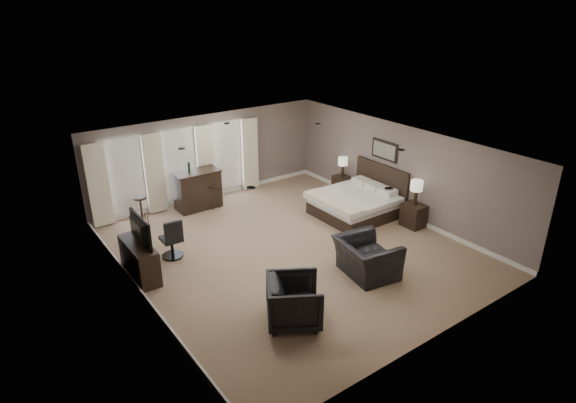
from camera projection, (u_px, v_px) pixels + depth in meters
room at (291, 201)px, 11.43m from camera, size 7.60×8.60×2.64m
window_bay at (180, 167)px, 13.99m from camera, size 5.25×0.20×2.30m
bed at (353, 194)px, 13.49m from camera, size 2.10×2.00×1.33m
nightstand_near at (413, 215)px, 13.02m from camera, size 0.48×0.59×0.64m
nightstand_far at (342, 185)px, 15.20m from camera, size 0.43×0.53×0.58m
lamp_near at (416, 193)px, 12.76m from camera, size 0.33×0.33×0.68m
lamp_far at (343, 167)px, 14.96m from camera, size 0.30×0.30×0.62m
wall_art at (384, 150)px, 13.66m from camera, size 0.04×0.96×0.56m
dresser at (140, 260)px, 10.64m from camera, size 0.45×1.40×0.81m
tv at (137, 241)px, 10.45m from camera, size 0.64×1.12×0.15m
armchair_near at (367, 252)px, 10.65m from camera, size 1.04×1.41×1.13m
armchair_far at (294, 299)px, 9.08m from camera, size 1.31×1.34×1.03m
bar_counter at (198, 190)px, 14.05m from camera, size 1.33×0.69×1.16m
bar_stool_left at (141, 209)px, 13.24m from camera, size 0.44×0.44×0.76m
bar_stool_right at (214, 196)px, 14.13m from camera, size 0.41×0.41×0.74m
desk_chair at (171, 238)px, 11.41m from camera, size 0.53×0.53×1.01m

